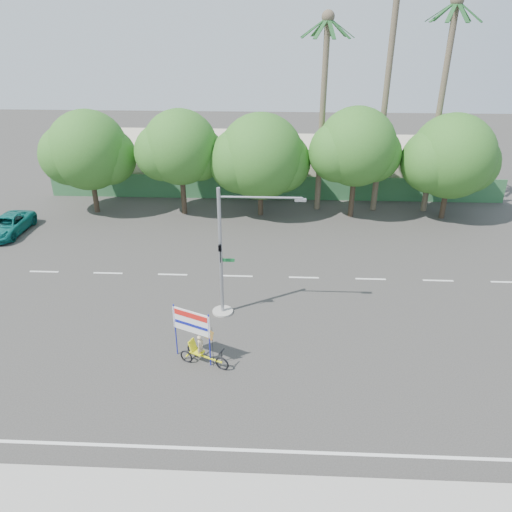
{
  "coord_description": "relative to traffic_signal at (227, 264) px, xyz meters",
  "views": [
    {
      "loc": [
        0.32,
        -18.37,
        14.74
      ],
      "look_at": [
        -0.7,
        3.84,
        3.5
      ],
      "focal_mm": 35.0,
      "sensor_mm": 36.0,
      "label": 1
    }
  ],
  "objects": [
    {
      "name": "building_right",
      "position": [
        10.2,
        22.02,
        -1.12
      ],
      "size": [
        14.0,
        8.0,
        3.6
      ],
      "primitive_type": "cube",
      "color": "beige",
      "rests_on": "ground"
    },
    {
      "name": "sidewalk_near",
      "position": [
        2.2,
        -11.48,
        -2.86
      ],
      "size": [
        50.0,
        2.4,
        0.12
      ],
      "primitive_type": "cube",
      "color": "gray",
      "rests_on": "ground"
    },
    {
      "name": "fence",
      "position": [
        2.2,
        17.52,
        -1.92
      ],
      "size": [
        38.0,
        0.08,
        2.0
      ],
      "primitive_type": "cube",
      "color": "#336B3D",
      "rests_on": "ground"
    },
    {
      "name": "tree_left",
      "position": [
        -4.85,
        14.02,
        2.14
      ],
      "size": [
        6.66,
        5.6,
        8.07
      ],
      "color": "#473828",
      "rests_on": "ground"
    },
    {
      "name": "palm_mid",
      "position": [
        14.2,
        15.52,
        6.48
      ],
      "size": [
        3.73,
        3.79,
        15.45
      ],
      "color": "#70604C",
      "rests_on": "ground"
    },
    {
      "name": "ground",
      "position": [
        2.2,
        -3.98,
        -2.92
      ],
      "size": [
        120.0,
        120.0,
        0.0
      ],
      "primitive_type": "plane",
      "color": "#33302D",
      "rests_on": "ground"
    },
    {
      "name": "palm_short",
      "position": [
        5.7,
        15.52,
        5.94
      ],
      "size": [
        3.73,
        3.79,
        14.45
      ],
      "color": "#70604C",
      "rests_on": "ground"
    },
    {
      "name": "tree_right",
      "position": [
        8.15,
        14.02,
        2.32
      ],
      "size": [
        6.9,
        5.8,
        8.36
      ],
      "color": "#473828",
      "rests_on": "ground"
    },
    {
      "name": "tree_center",
      "position": [
        1.14,
        14.02,
        1.55
      ],
      "size": [
        7.62,
        6.4,
        7.85
      ],
      "color": "#473828",
      "rests_on": "ground"
    },
    {
      "name": "palm_tall",
      "position": [
        10.2,
        15.52,
        7.55
      ],
      "size": [
        3.73,
        3.79,
        17.45
      ],
      "color": "#70604C",
      "rests_on": "ground"
    },
    {
      "name": "traffic_signal",
      "position": [
        0.0,
        0.0,
        0.0
      ],
      "size": [
        4.72,
        1.1,
        7.0
      ],
      "color": "gray",
      "rests_on": "ground"
    },
    {
      "name": "tree_far_right",
      "position": [
        15.15,
        14.02,
        1.73
      ],
      "size": [
        7.38,
        6.2,
        7.94
      ],
      "color": "#473828",
      "rests_on": "ground"
    },
    {
      "name": "tree_far_left",
      "position": [
        -11.85,
        14.02,
        1.84
      ],
      "size": [
        7.14,
        6.0,
        7.96
      ],
      "color": "#473828",
      "rests_on": "ground"
    },
    {
      "name": "trike_billboard",
      "position": [
        -0.98,
        -4.12,
        -1.8
      ],
      "size": [
        2.61,
        1.35,
        2.79
      ],
      "rotation": [
        0.0,
        0.0,
        -0.42
      ],
      "color": "black",
      "rests_on": "ground"
    },
    {
      "name": "building_left",
      "position": [
        -7.8,
        22.02,
        -0.92
      ],
      "size": [
        12.0,
        8.0,
        4.0
      ],
      "primitive_type": "cube",
      "color": "beige",
      "rests_on": "ground"
    },
    {
      "name": "pickup_truck",
      "position": [
        -16.69,
        9.53,
        -2.26
      ],
      "size": [
        2.39,
        4.86,
        1.33
      ],
      "primitive_type": "imported",
      "rotation": [
        0.0,
        0.0,
        -0.04
      ],
      "color": "#0F6A63",
      "rests_on": "ground"
    }
  ]
}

